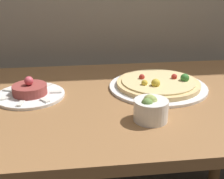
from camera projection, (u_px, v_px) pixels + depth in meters
dining_table at (123, 121)px, 1.14m from camera, size 1.27×0.80×0.73m
pizza_plate at (158, 85)px, 1.18m from camera, size 0.37×0.37×0.06m
tartare_plate at (30, 92)px, 1.10m from camera, size 0.24×0.24×0.08m
small_bowl at (151, 108)px, 0.92m from camera, size 0.10×0.10×0.08m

